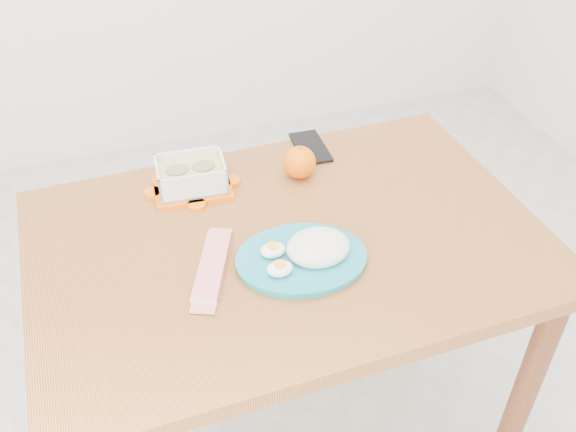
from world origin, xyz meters
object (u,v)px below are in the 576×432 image
object	(u,v)px
rice_plate	(307,253)
dining_table	(288,271)
food_container	(191,176)
smartphone	(310,147)
orange_fruit	(300,162)

from	to	relation	value
rice_plate	dining_table	bearing A→B (deg)	106.31
food_container	dining_table	bearing A→B (deg)	-52.08
rice_plate	smartphone	xyz separation A→B (m)	(0.16, 0.41, -0.02)
dining_table	food_container	world-z (taller)	food_container
orange_fruit	smartphone	xyz separation A→B (m)	(0.07, 0.11, -0.04)
dining_table	food_container	xyz separation A→B (m)	(-0.16, 0.25, 0.14)
orange_fruit	smartphone	size ratio (longest dim) A/B	0.53
food_container	orange_fruit	xyz separation A→B (m)	(0.27, -0.03, 0.00)
food_container	smartphone	distance (m)	0.35
dining_table	rice_plate	world-z (taller)	rice_plate
food_container	smartphone	xyz separation A→B (m)	(0.34, 0.08, -0.03)
dining_table	smartphone	distance (m)	0.38
orange_fruit	smartphone	bearing A→B (deg)	57.47
food_container	smartphone	size ratio (longest dim) A/B	1.25
rice_plate	food_container	bearing A→B (deg)	126.43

